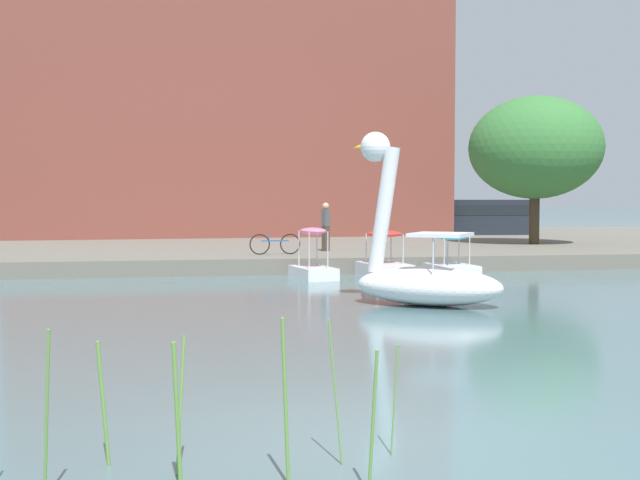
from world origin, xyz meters
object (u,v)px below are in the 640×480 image
(pedal_boat_red, at_px, (384,263))
(pedal_boat_pink, at_px, (313,264))
(pedal_boat_cyan, at_px, (452,263))
(tree_broadleaf_left, at_px, (535,148))
(swan_boat, at_px, (422,270))
(person_on_path, at_px, (326,225))
(parked_van, at_px, (483,216))
(bicycle_parked, at_px, (275,244))

(pedal_boat_red, xyz_separation_m, pedal_boat_pink, (-2.19, -0.02, 0.01))
(pedal_boat_cyan, height_order, tree_broadleaf_left, tree_broadleaf_left)
(swan_boat, xyz_separation_m, person_on_path, (-0.08, 11.12, 0.64))
(pedal_boat_cyan, bearing_deg, swan_boat, -114.76)
(parked_van, bearing_deg, pedal_boat_pink, -125.35)
(tree_broadleaf_left, distance_m, person_on_path, 10.28)
(swan_boat, xyz_separation_m, parked_van, (10.70, 23.36, 0.72))
(tree_broadleaf_left, bearing_deg, person_on_path, -162.37)
(pedal_boat_pink, relative_size, parked_van, 0.40)
(pedal_boat_pink, relative_size, bicycle_parked, 1.15)
(pedal_boat_pink, distance_m, bicycle_parked, 3.43)
(tree_broadleaf_left, relative_size, bicycle_parked, 4.30)
(person_on_path, height_order, parked_van, parked_van)
(pedal_boat_cyan, distance_m, pedal_boat_pink, 4.38)
(pedal_boat_cyan, bearing_deg, bicycle_parked, 148.31)
(person_on_path, bearing_deg, tree_broadleaf_left, 17.63)
(tree_broadleaf_left, relative_size, parked_van, 1.49)
(pedal_boat_cyan, xyz_separation_m, tree_broadleaf_left, (6.26, 7.56, 4.09))
(pedal_boat_cyan, relative_size, pedal_boat_red, 0.89)
(pedal_boat_red, relative_size, tree_broadleaf_left, 0.29)
(pedal_boat_cyan, height_order, person_on_path, person_on_path)
(person_on_path, xyz_separation_m, bicycle_parked, (-2.01, -1.44, -0.57))
(person_on_path, xyz_separation_m, parked_van, (10.78, 12.23, 0.07))
(pedal_boat_cyan, relative_size, person_on_path, 1.10)
(pedal_boat_pink, bearing_deg, parked_van, 54.65)
(pedal_boat_red, distance_m, pedal_boat_pink, 2.19)
(pedal_boat_pink, xyz_separation_m, tree_broadleaf_left, (10.64, 7.74, 4.05))
(tree_broadleaf_left, xyz_separation_m, parked_van, (1.42, 9.26, -2.98))
(bicycle_parked, bearing_deg, pedal_boat_cyan, -31.69)
(pedal_boat_cyan, height_order, bicycle_parked, pedal_boat_cyan)
(pedal_boat_cyan, bearing_deg, person_on_path, 123.98)
(swan_boat, distance_m, pedal_boat_pink, 6.51)
(person_on_path, bearing_deg, pedal_boat_red, -79.19)
(swan_boat, bearing_deg, person_on_path, 90.40)
(pedal_boat_pink, height_order, person_on_path, person_on_path)
(pedal_boat_pink, distance_m, tree_broadleaf_left, 13.76)
(pedal_boat_pink, distance_m, person_on_path, 5.04)
(pedal_boat_pink, height_order, bicycle_parked, pedal_boat_pink)
(pedal_boat_red, distance_m, tree_broadleaf_left, 12.14)
(parked_van, bearing_deg, pedal_boat_cyan, -114.56)
(swan_boat, distance_m, tree_broadleaf_left, 17.28)
(swan_boat, height_order, tree_broadleaf_left, tree_broadleaf_left)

